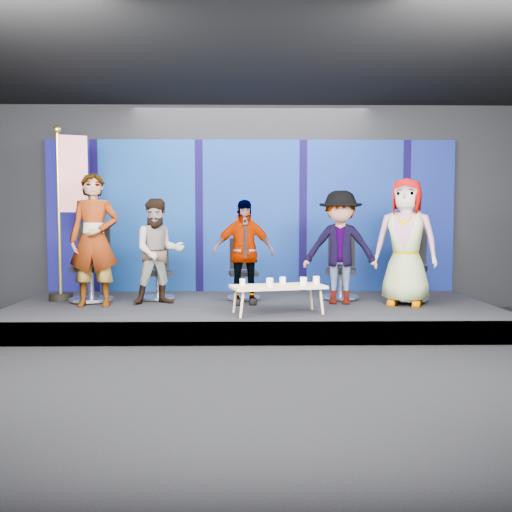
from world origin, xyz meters
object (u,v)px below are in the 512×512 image
object	(u,v)px
panelist_b	(159,251)
flag_stand	(68,209)
mug_d	(303,281)
panelist_a	(94,240)
coffee_table	(278,288)
mug_c	(283,281)
panelist_d	(340,247)
mug_b	(270,282)
chair_c	(243,279)
chair_b	(157,279)
chair_a	(92,276)
mug_e	(316,280)
chair_e	(409,276)
chair_d	(341,277)
panelist_e	(406,242)
mug_a	(243,282)
panelist_c	(243,252)

from	to	relation	value
panelist_b	flag_stand	bearing A→B (deg)	147.80
mug_d	flag_stand	xyz separation A→B (m)	(-3.49, 1.31, 0.98)
panelist_a	coffee_table	bearing A→B (deg)	-17.52
coffee_table	mug_c	size ratio (longest dim) A/B	13.23
panelist_d	mug_b	world-z (taller)	panelist_d
chair_c	mug_c	size ratio (longest dim) A/B	9.53
chair_b	chair_c	world-z (taller)	chair_b
coffee_table	mug_b	bearing A→B (deg)	-139.41
panelist_b	chair_c	size ratio (longest dim) A/B	1.64
chair_a	panelist_d	size ratio (longest dim) A/B	0.71
chair_c	mug_e	bearing A→B (deg)	-56.80
chair_e	mug_c	world-z (taller)	chair_e
chair_d	mug_b	xyz separation A→B (m)	(-1.17, -1.46, 0.09)
chair_a	flag_stand	distance (m)	1.10
chair_a	chair_e	bearing A→B (deg)	-2.61
chair_c	mug_b	bearing A→B (deg)	-82.54
chair_e	chair_d	bearing A→B (deg)	-167.94
panelist_e	mug_d	xyz separation A→B (m)	(-1.55, -0.71, -0.49)
panelist_a	flag_stand	size ratio (longest dim) A/B	0.72
chair_c	panelist_b	bearing A→B (deg)	-165.92
coffee_table	mug_a	xyz separation A→B (m)	(-0.47, -0.01, 0.07)
chair_b	panelist_e	world-z (taller)	panelist_e
chair_a	panelist_a	xyz separation A→B (m)	(0.17, -0.48, 0.57)
mug_e	panelist_e	bearing A→B (deg)	22.40
panelist_d	coffee_table	distance (m)	1.38
chair_e	panelist_d	bearing A→B (deg)	-142.08
panelist_c	mug_a	world-z (taller)	panelist_c
panelist_d	panelist_e	xyz separation A→B (m)	(0.92, -0.16, 0.09)
panelist_a	chair_d	world-z (taller)	panelist_a
panelist_d	flag_stand	xyz separation A→B (m)	(-4.11, 0.43, 0.58)
panelist_c	panelist_d	distance (m)	1.43
chair_b	panelist_d	size ratio (longest dim) A/B	0.57
mug_a	flag_stand	size ratio (longest dim) A/B	0.03
panelist_c	mug_d	bearing A→B (deg)	-53.16
chair_d	mug_a	distance (m)	2.06
chair_b	mug_e	xyz separation A→B (m)	(2.33, -1.23, 0.12)
chair_d	mug_c	xyz separation A→B (m)	(-0.99, -1.25, 0.09)
panelist_e	flag_stand	bearing A→B (deg)	-164.34
mug_a	mug_b	size ratio (longest dim) A/B	0.83
chair_e	mug_c	size ratio (longest dim) A/B	11.44
chair_a	chair_d	distance (m)	3.83
mug_d	mug_e	distance (m)	0.24
flag_stand	coffee_table	bearing A→B (deg)	-40.66
chair_b	panelist_e	distance (m)	3.80
chair_d	mug_d	world-z (taller)	chair_d
coffee_table	chair_e	bearing A→B (deg)	29.55
panelist_a	chair_e	xyz separation A→B (m)	(4.67, 0.49, -0.58)
mug_d	mug_a	bearing A→B (deg)	-179.37
chair_a	mug_d	xyz separation A→B (m)	(3.10, -1.17, 0.05)
panelist_c	panelist_e	bearing A→B (deg)	-9.87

